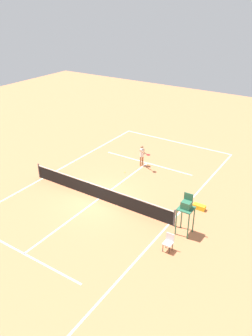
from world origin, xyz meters
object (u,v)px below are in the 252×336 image
object	(u,v)px
tennis_ball	(125,172)
equipment_bag	(199,207)
umpire_chair	(186,208)
courtside_chair_near	(169,242)
player_serving	(142,154)

from	to	relation	value
tennis_ball	equipment_bag	xyz separation A→B (m)	(-6.35, 1.50, 0.12)
umpire_chair	courtside_chair_near	size ratio (longest dim) A/B	2.54
tennis_ball	umpire_chair	size ratio (longest dim) A/B	0.03
player_serving	equipment_bag	xyz separation A→B (m)	(-5.90, 3.18, -0.81)
player_serving	umpire_chair	size ratio (longest dim) A/B	0.67
player_serving	courtside_chair_near	bearing A→B (deg)	58.59
tennis_ball	player_serving	bearing A→B (deg)	-104.82
player_serving	equipment_bag	distance (m)	6.75
player_serving	equipment_bag	bearing A→B (deg)	81.63
umpire_chair	courtside_chair_near	xyz separation A→B (m)	(0.08, 1.74, -1.07)
player_serving	equipment_bag	size ratio (longest dim) A/B	2.13
tennis_ball	equipment_bag	size ratio (longest dim) A/B	0.09
equipment_bag	courtside_chair_near	bearing A→B (deg)	91.68
tennis_ball	umpire_chair	distance (m)	7.90
courtside_chair_near	equipment_bag	bearing A→B (deg)	-88.32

